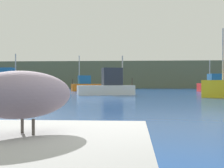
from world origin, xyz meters
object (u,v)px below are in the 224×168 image
fishing_boat_orange (89,86)px  fishing_boat_blue (3,85)px  fishing_boat_red (224,85)px  pelican (22,94)px  mooring_buoy (22,97)px  fishing_boat_white (108,85)px

fishing_boat_orange → fishing_boat_blue: 14.29m
fishing_boat_red → pelican: bearing=67.2°
fishing_boat_orange → mooring_buoy: bearing=70.0°
pelican → fishing_boat_blue: size_ratio=0.23×
fishing_boat_blue → mooring_buoy: size_ratio=7.13×
fishing_boat_red → fishing_boat_white: 20.48m
fishing_boat_red → fishing_boat_blue: (-26.44, -11.59, 0.10)m
mooring_buoy → fishing_boat_orange: bearing=90.7°
fishing_boat_red → mooring_buoy: (-18.57, -27.36, -0.47)m
pelican → fishing_boat_white: size_ratio=0.22×
fishing_boat_orange → mooring_buoy: (0.36, -27.92, -0.39)m
pelican → mooring_buoy: bearing=-122.5°
fishing_boat_blue → mooring_buoy: bearing=-55.4°
fishing_boat_orange → fishing_boat_white: 15.20m
fishing_boat_white → fishing_boat_red: bearing=26.5°
fishing_boat_blue → mooring_buoy: fishing_boat_blue is taller
fishing_boat_white → fishing_boat_blue: 11.84m
fishing_boat_blue → mooring_buoy: 17.63m
fishing_boat_white → mooring_buoy: fishing_boat_white is taller
fishing_boat_orange → fishing_boat_blue: fishing_boat_orange is taller
fishing_boat_white → fishing_boat_orange: bearing=88.6°
fishing_boat_red → fishing_boat_white: size_ratio=1.35×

